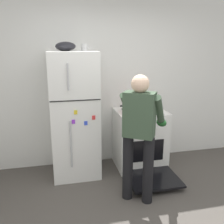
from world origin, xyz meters
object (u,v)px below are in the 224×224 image
at_px(pepper_mill, 154,101).
at_px(person_cook, 140,128).
at_px(mixing_bowl, 66,46).
at_px(refrigerator, 74,115).
at_px(red_pot, 132,108).
at_px(coffee_mug, 84,47).
at_px(stove_range, 140,140).

bearing_deg(pepper_mill, person_cook, -119.71).
xyz_separation_m(pepper_mill, mixing_bowl, (-1.41, -0.20, 0.88)).
height_order(person_cook, pepper_mill, person_cook).
bearing_deg(pepper_mill, mixing_bowl, -171.90).
bearing_deg(mixing_bowl, refrigerator, -0.22).
relative_size(red_pot, pepper_mill, 2.13).
relative_size(coffee_mug, mixing_bowl, 0.40).
distance_m(stove_range, coffee_mug, 1.66).
relative_size(refrigerator, red_pot, 5.05).
xyz_separation_m(red_pot, mixing_bowl, (-0.95, 0.05, 0.91)).
xyz_separation_m(red_pot, coffee_mug, (-0.68, 0.10, 0.90)).
xyz_separation_m(person_cook, coffee_mug, (-0.53, 0.93, 0.93)).
relative_size(stove_range, coffee_mug, 10.98).
bearing_deg(mixing_bowl, red_pot, -3.03).
height_order(stove_range, mixing_bowl, mixing_bowl).
bearing_deg(red_pot, refrigerator, 176.72).
relative_size(refrigerator, mixing_bowl, 6.62).
bearing_deg(person_cook, stove_range, 69.88).
xyz_separation_m(refrigerator, pepper_mill, (1.33, 0.20, 0.10)).
height_order(refrigerator, stove_range, refrigerator).
distance_m(stove_range, pepper_mill, 0.67).
bearing_deg(mixing_bowl, stove_range, -0.94).
bearing_deg(coffee_mug, person_cook, -60.30).
bearing_deg(mixing_bowl, person_cook, -47.94).
height_order(red_pot, coffee_mug, coffee_mug).
height_order(stove_range, person_cook, person_cook).
distance_m(red_pot, mixing_bowl, 1.31).
height_order(red_pot, pepper_mill, pepper_mill).
xyz_separation_m(refrigerator, coffee_mug, (0.18, 0.05, 0.97)).
bearing_deg(refrigerator, red_pot, -3.28).
bearing_deg(person_cook, refrigerator, 129.06).
bearing_deg(stove_range, pepper_mill, 36.01).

